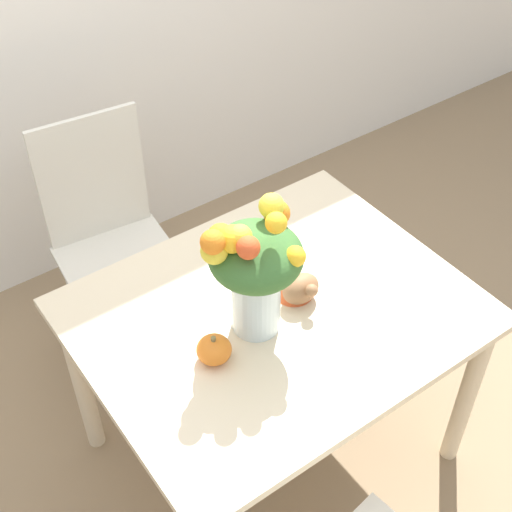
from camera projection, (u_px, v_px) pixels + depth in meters
The scene contains 6 objects.
ground_plane at pixel (271, 446), 2.60m from camera, with size 12.00×12.00×0.00m, color #8E7556.
dining_table at pixel (274, 333), 2.18m from camera, with size 1.13×0.91×0.73m.
flower_vase at pixel (254, 267), 1.90m from camera, with size 0.29×0.26×0.43m.
pumpkin at pixel (214, 350), 1.94m from camera, with size 0.10×0.10×0.09m.
turkey_figurine at pixel (297, 285), 2.11m from camera, with size 0.12×0.16×0.10m.
dining_chair_near_window at pixel (112, 242), 2.67m from camera, with size 0.46×0.46×0.98m.
Camera 1 is at (-0.89, -1.14, 2.28)m, focal length 50.00 mm.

